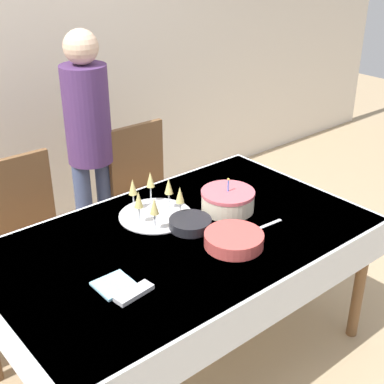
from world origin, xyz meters
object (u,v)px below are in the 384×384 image
(plate_stack_main, at_px, (234,240))
(plate_stack_dessert, at_px, (190,224))
(dining_chair_far_right, at_px, (147,192))
(dining_chair_far_left, at_px, (31,233))
(person_standing, at_px, (89,134))
(birthday_cake, at_px, (228,200))
(champagne_tray, at_px, (155,203))

(plate_stack_main, bearing_deg, plate_stack_dessert, 101.34)
(dining_chair_far_right, height_order, plate_stack_main, dining_chair_far_right)
(dining_chair_far_left, distance_m, person_standing, 0.70)
(dining_chair_far_right, height_order, birthday_cake, dining_chair_far_right)
(dining_chair_far_left, distance_m, champagne_tray, 0.82)
(birthday_cake, xyz_separation_m, plate_stack_main, (-0.22, -0.27, -0.02))
(champagne_tray, xyz_separation_m, plate_stack_main, (0.11, -0.46, -0.04))
(person_standing, bearing_deg, birthday_cake, -77.73)
(dining_chair_far_right, bearing_deg, person_standing, 146.28)
(dining_chair_far_right, distance_m, champagne_tray, 0.81)
(dining_chair_far_left, height_order, person_standing, person_standing)
(plate_stack_dessert, bearing_deg, dining_chair_far_left, 119.46)
(champagne_tray, bearing_deg, dining_chair_far_left, 123.30)
(dining_chair_far_left, xyz_separation_m, plate_stack_dessert, (0.48, -0.85, 0.26))
(plate_stack_main, xyz_separation_m, plate_stack_dessert, (-0.05, 0.25, -0.01))
(dining_chair_far_right, relative_size, birthday_cake, 3.42)
(birthday_cake, bearing_deg, dining_chair_far_left, 132.13)
(dining_chair_far_left, height_order, champagne_tray, dining_chair_far_left)
(dining_chair_far_left, xyz_separation_m, person_standing, (0.53, 0.19, 0.42))
(dining_chair_far_left, xyz_separation_m, plate_stack_main, (0.53, -1.10, 0.27))
(birthday_cake, bearing_deg, champagne_tray, 150.07)
(plate_stack_main, distance_m, person_standing, 1.30)
(dining_chair_far_left, bearing_deg, plate_stack_dessert, -60.54)
(birthday_cake, distance_m, plate_stack_main, 0.35)
(dining_chair_far_left, relative_size, champagne_tray, 2.51)
(birthday_cake, height_order, plate_stack_dessert, birthday_cake)
(champagne_tray, distance_m, plate_stack_main, 0.48)
(champagne_tray, xyz_separation_m, plate_stack_dessert, (0.06, -0.21, -0.05))
(dining_chair_far_right, height_order, plate_stack_dessert, dining_chair_far_right)
(dining_chair_far_right, bearing_deg, dining_chair_far_left, -180.00)
(champagne_tray, bearing_deg, plate_stack_main, -76.57)
(dining_chair_far_left, bearing_deg, champagne_tray, -56.70)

